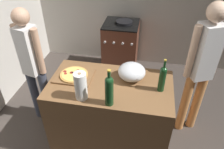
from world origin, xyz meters
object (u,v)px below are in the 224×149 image
object	(u,v)px
paper_towel_roll	(81,86)
wine_bottle_clear	(109,90)
person_in_stripes	(33,64)
stove	(121,47)
wine_bottle_dark	(162,78)
mixing_bowl	(132,72)
person_in_red	(202,65)
pizza	(74,74)

from	to	relation	value
paper_towel_roll	wine_bottle_clear	xyz separation A→B (m)	(0.28, -0.04, 0.03)
person_in_stripes	stove	bearing A→B (deg)	58.47
paper_towel_roll	wine_bottle_dark	bearing A→B (deg)	18.75
paper_towel_roll	stove	bearing A→B (deg)	87.14
mixing_bowl	stove	distance (m)	1.65
paper_towel_roll	wine_bottle_dark	xyz separation A→B (m)	(0.74, 0.25, 0.01)
mixing_bowl	wine_bottle_dark	size ratio (longest dim) A/B	0.81
paper_towel_roll	stove	size ratio (longest dim) A/B	0.30
wine_bottle_clear	wine_bottle_dark	bearing A→B (deg)	31.68
stove	person_in_red	xyz separation A→B (m)	(1.09, -1.22, 0.54)
pizza	person_in_red	world-z (taller)	person_in_red
person_in_stripes	pizza	bearing A→B (deg)	-17.37
pizza	wine_bottle_clear	distance (m)	0.59
stove	person_in_stripes	world-z (taller)	person_in_stripes
mixing_bowl	person_in_stripes	size ratio (longest dim) A/B	0.18
pizza	mixing_bowl	xyz separation A→B (m)	(0.62, 0.08, 0.06)
mixing_bowl	wine_bottle_clear	world-z (taller)	wine_bottle_clear
paper_towel_roll	person_in_stripes	world-z (taller)	person_in_stripes
pizza	person_in_red	distance (m)	1.42
wine_bottle_clear	person_in_stripes	world-z (taller)	person_in_stripes
mixing_bowl	stove	size ratio (longest dim) A/B	0.31
wine_bottle_clear	wine_bottle_dark	size ratio (longest dim) A/B	1.06
person_in_stripes	wine_bottle_dark	bearing A→B (deg)	-8.96
paper_towel_roll	person_in_red	bearing A→B (deg)	29.92
paper_towel_roll	person_in_red	size ratio (longest dim) A/B	0.17
person_in_red	wine_bottle_clear	bearing A→B (deg)	-141.69
wine_bottle_dark	person_in_stripes	xyz separation A→B (m)	(-1.52, 0.24, -0.18)
stove	person_in_red	distance (m)	1.73
stove	person_in_red	world-z (taller)	person_in_red
wine_bottle_dark	mixing_bowl	bearing A→B (deg)	156.07
paper_towel_roll	person_in_red	world-z (taller)	person_in_red
wine_bottle_dark	stove	xyz separation A→B (m)	(-0.65, 1.66, -0.62)
wine_bottle_clear	person_in_red	distance (m)	1.17
person_in_red	pizza	bearing A→B (deg)	-164.63
mixing_bowl	stove	world-z (taller)	mixing_bowl
person_in_red	paper_towel_roll	bearing A→B (deg)	-150.08
wine_bottle_clear	wine_bottle_dark	xyz separation A→B (m)	(0.47, 0.29, -0.02)
wine_bottle_dark	person_in_red	world-z (taller)	person_in_red
pizza	person_in_stripes	world-z (taller)	person_in_stripes
pizza	paper_towel_roll	world-z (taller)	paper_towel_roll
wine_bottle_clear	stove	bearing A→B (deg)	95.35
stove	wine_bottle_dark	bearing A→B (deg)	-68.58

